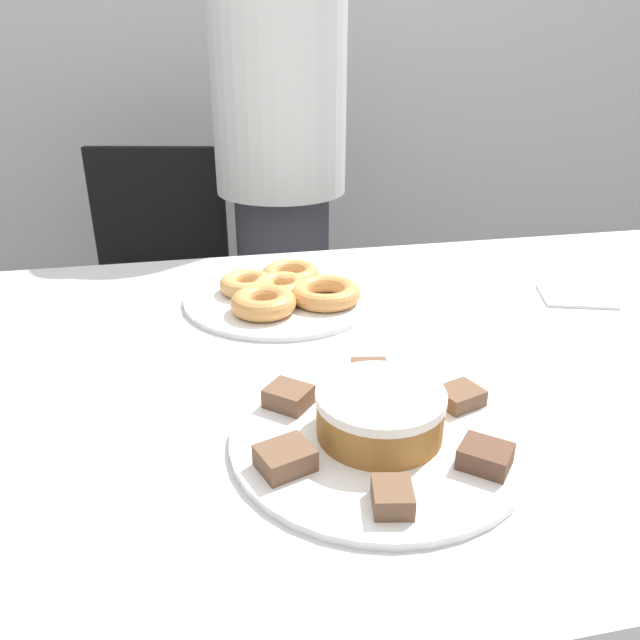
{
  "coord_description": "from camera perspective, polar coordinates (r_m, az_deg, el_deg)",
  "views": [
    {
      "loc": [
        -0.24,
        -0.82,
        1.2
      ],
      "look_at": [
        -0.07,
        0.01,
        0.8
      ],
      "focal_mm": 35.0,
      "sensor_mm": 36.0,
      "label": 1
    }
  ],
  "objects": [
    {
      "name": "lamington_5",
      "position": [
        0.84,
        12.65,
        -6.83
      ],
      "size": [
        0.07,
        0.06,
        0.02
      ],
      "rotation": [
        0.0,
        0.0,
        6.62
      ],
      "color": "brown",
      "rests_on": "plate_cake"
    },
    {
      "name": "donut_2",
      "position": [
        1.13,
        0.48,
        2.48
      ],
      "size": [
        0.13,
        0.13,
        0.03
      ],
      "color": "#D18E4C",
      "rests_on": "plate_donuts"
    },
    {
      "name": "lamington_3",
      "position": [
        0.67,
        6.64,
        -15.75
      ],
      "size": [
        0.05,
        0.05,
        0.02
      ],
      "rotation": [
        0.0,
        0.0,
        4.53
      ],
      "color": "brown",
      "rests_on": "plate_cake"
    },
    {
      "name": "plate_donuts",
      "position": [
        1.17,
        -3.54,
        2.09
      ],
      "size": [
        0.36,
        0.36,
        0.01
      ],
      "color": "white",
      "rests_on": "table"
    },
    {
      "name": "office_chair_left",
      "position": [
        1.9,
        -14.7,
        0.11
      ],
      "size": [
        0.53,
        0.53,
        0.9
      ],
      "rotation": [
        0.0,
        0.0,
        -0.22
      ],
      "color": "black",
      "rests_on": "ground_plane"
    },
    {
      "name": "wall_back",
      "position": [
        2.45,
        -6.67,
        26.99
      ],
      "size": [
        8.0,
        0.05,
        2.6
      ],
      "color": "#B2B7BC",
      "rests_on": "ground_plane"
    },
    {
      "name": "table",
      "position": [
        1.01,
        4.09,
        -6.96
      ],
      "size": [
        1.75,
        1.03,
        0.74
      ],
      "color": "silver",
      "rests_on": "ground_plane"
    },
    {
      "name": "frosted_cake",
      "position": [
        0.76,
        5.51,
        -8.43
      ],
      "size": [
        0.16,
        0.16,
        0.06
      ],
      "color": "#9E662D",
      "rests_on": "plate_cake"
    },
    {
      "name": "donut_0",
      "position": [
        1.16,
        -3.57,
        3.05
      ],
      "size": [
        0.1,
        0.1,
        0.03
      ],
      "color": "tan",
      "rests_on": "plate_donuts"
    },
    {
      "name": "donut_1",
      "position": [
        1.09,
        -5.19,
        1.59
      ],
      "size": [
        0.11,
        0.11,
        0.04
      ],
      "color": "#D18E4C",
      "rests_on": "plate_donuts"
    },
    {
      "name": "donut_3",
      "position": [
        1.22,
        -2.71,
        4.22
      ],
      "size": [
        0.11,
        0.11,
        0.03
      ],
      "color": "#D18E4C",
      "rests_on": "plate_donuts"
    },
    {
      "name": "lamington_2",
      "position": [
        0.71,
        -3.21,
        -12.49
      ],
      "size": [
        0.07,
        0.07,
        0.03
      ],
      "rotation": [
        0.0,
        0.0,
        3.48
      ],
      "color": "brown",
      "rests_on": "plate_cake"
    },
    {
      "name": "lamington_0",
      "position": [
        0.88,
        4.58,
        -4.85
      ],
      "size": [
        0.06,
        0.07,
        0.02
      ],
      "rotation": [
        0.0,
        0.0,
        1.38
      ],
      "color": "brown",
      "rests_on": "plate_cake"
    },
    {
      "name": "plate_cake",
      "position": [
        0.78,
        5.4,
        -10.55
      ],
      "size": [
        0.36,
        0.36,
        0.01
      ],
      "color": "white",
      "rests_on": "table"
    },
    {
      "name": "lamington_4",
      "position": [
        0.74,
        14.87,
        -11.95
      ],
      "size": [
        0.07,
        0.07,
        0.03
      ],
      "rotation": [
        0.0,
        0.0,
        5.57
      ],
      "color": "brown",
      "rests_on": "plate_cake"
    },
    {
      "name": "lamington_1",
      "position": [
        0.82,
        -2.9,
        -7.0
      ],
      "size": [
        0.07,
        0.07,
        0.03
      ],
      "rotation": [
        0.0,
        0.0,
        2.43
      ],
      "color": "brown",
      "rests_on": "plate_cake"
    },
    {
      "name": "person_standing",
      "position": [
        1.76,
        -3.59,
        13.7
      ],
      "size": [
        0.35,
        0.35,
        1.64
      ],
      "color": "#383842",
      "rests_on": "ground_plane"
    },
    {
      "name": "napkin",
      "position": [
        1.27,
        22.4,
        1.99
      ],
      "size": [
        0.15,
        0.14,
        0.01
      ],
      "color": "white",
      "rests_on": "table"
    },
    {
      "name": "donut_4",
      "position": [
        1.18,
        -6.68,
        3.27
      ],
      "size": [
        0.1,
        0.1,
        0.03
      ],
      "color": "tan",
      "rests_on": "plate_donuts"
    }
  ]
}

